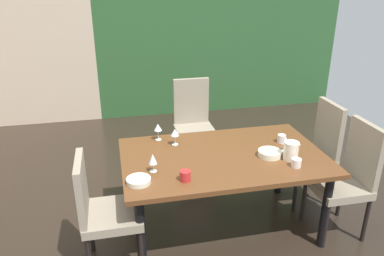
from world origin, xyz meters
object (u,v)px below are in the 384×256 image
Objects in this scene: wine_glass_west at (285,140)px; wine_glass_corner at (175,133)px; chair_right_near at (348,175)px; serving_bowl_rear at (139,181)px; dining_table at (223,163)px; chair_head_far at (193,120)px; pitcher_east at (291,151)px; serving_bowl_near_shelf at (270,153)px; chair_left_near at (101,208)px; chair_right_far at (316,148)px; cup_right at (296,163)px; wine_glass_near_window at (158,128)px; cup_south at (281,139)px; cup_left at (185,176)px; wine_glass_center at (153,159)px.

wine_glass_corner is at bearing 159.67° from wine_glass_west.
chair_right_near is 1.54m from wine_glass_corner.
serving_bowl_rear is at bearing -122.28° from wine_glass_corner.
dining_table is 1.67× the size of chair_right_near.
pitcher_east is (0.50, -1.46, 0.25)m from chair_head_far.
wine_glass_corner is (-0.90, 0.33, 0.01)m from wine_glass_west.
chair_right_near is 0.72m from serving_bowl_near_shelf.
chair_left_near is 0.93× the size of chair_right_far.
pitcher_east is (0.89, -0.49, -0.04)m from wine_glass_corner.
chair_head_far is at bearing 145.56° from chair_left_near.
cup_right reaches higher than serving_bowl_rear.
wine_glass_near_window is (0.54, 0.71, 0.32)m from chair_left_near.
chair_right_near is 0.64m from cup_south.
chair_right_far is 0.99× the size of chair_head_far.
wine_glass_corner reaches higher than cup_left.
serving_bowl_near_shelf is 0.32m from cup_south.
cup_left is (-0.99, -0.47, 0.00)m from cup_south.
dining_table is 10.85× the size of wine_glass_near_window.
wine_glass_center reaches higher than wine_glass_west.
dining_table is at bearing 89.10° from chair_head_far.
serving_bowl_near_shelf is at bearing 119.19° from chair_right_far.
wine_glass_west is 0.19m from cup_south.
chair_right_near is at bearing 2.75° from cup_left.
dining_table is 11.51× the size of wine_glass_west.
cup_right is (1.12, -0.17, -0.07)m from wine_glass_center.
serving_bowl_rear is at bearing 83.88° from chair_left_near.
cup_south is at bearing 116.67° from chair_head_far.
chair_head_far reaches higher than chair_left_near.
wine_glass_corner is 0.71m from serving_bowl_rear.
wine_glass_near_window is 0.19m from wine_glass_corner.
chair_left_near is 1.86m from chair_head_far.
wine_glass_center is 0.21m from serving_bowl_rear.
cup_left is at bearing -178.98° from cup_right.
wine_glass_corner is at bearing 57.72° from serving_bowl_rear.
wine_glass_west is 1.31m from serving_bowl_rear.
cup_right is 0.91m from cup_left.
pitcher_east reaches higher than cup_right.
wine_glass_center is 1.16m from wine_glass_west.
serving_bowl_rear is at bearing -161.97° from cup_south.
dining_table is at bearing 164.83° from serving_bowl_near_shelf.
serving_bowl_rear is at bearing -130.14° from wine_glass_center.
cup_left is (-0.91, -0.02, 0.00)m from cup_right.
chair_right_far is 1.58m from cup_left.
chair_right_far is at bearing 104.62° from chair_left_near.
chair_right_near reaches higher than wine_glass_corner.
wine_glass_center is 1.14m from pitcher_east.
cup_south is (0.59, 0.13, 0.11)m from dining_table.
chair_left_near is 0.36m from serving_bowl_rear.
cup_right is at bearing 1.02° from cup_left.
dining_table is 0.57m from wine_glass_west.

